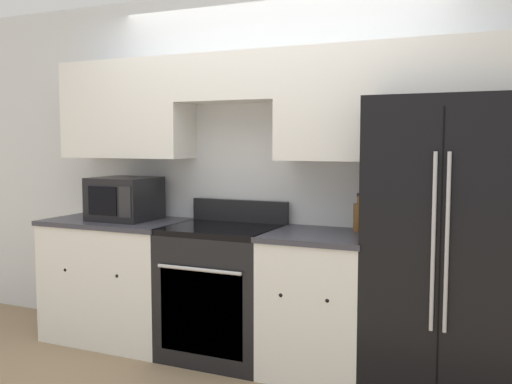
# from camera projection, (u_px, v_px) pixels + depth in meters

# --- Properties ---
(ground_plane) EXTENTS (12.00, 12.00, 0.00)m
(ground_plane) POSITION_uv_depth(u_px,v_px,m) (236.00, 378.00, 3.63)
(ground_plane) COLOR #937A5B
(wall_back) EXTENTS (8.00, 0.39, 2.60)m
(wall_back) POSITION_uv_depth(u_px,v_px,m) (274.00, 147.00, 4.03)
(wall_back) COLOR silver
(wall_back) RESTS_ON ground_plane
(lower_cabinets_left) EXTENTS (1.06, 0.64, 0.92)m
(lower_cabinets_left) POSITION_uv_depth(u_px,v_px,m) (118.00, 279.00, 4.34)
(lower_cabinets_left) COLOR white
(lower_cabinets_left) RESTS_ON ground_plane
(lower_cabinets_right) EXTENTS (0.68, 0.64, 0.92)m
(lower_cabinets_right) POSITION_uv_depth(u_px,v_px,m) (319.00, 303.00, 3.69)
(lower_cabinets_right) COLOR white
(lower_cabinets_right) RESTS_ON ground_plane
(oven_range) EXTENTS (0.76, 0.65, 1.08)m
(oven_range) POSITION_uv_depth(u_px,v_px,m) (222.00, 291.00, 3.97)
(oven_range) COLOR black
(oven_range) RESTS_ON ground_plane
(refrigerator) EXTENTS (0.89, 0.79, 1.76)m
(refrigerator) POSITION_uv_depth(u_px,v_px,m) (447.00, 246.00, 3.40)
(refrigerator) COLOR black
(refrigerator) RESTS_ON ground_plane
(microwave) EXTENTS (0.45, 0.42, 0.32)m
(microwave) POSITION_uv_depth(u_px,v_px,m) (125.00, 199.00, 4.28)
(microwave) COLOR black
(microwave) RESTS_ON lower_cabinets_left
(bottle) EXTENTS (0.08, 0.08, 0.25)m
(bottle) POSITION_uv_depth(u_px,v_px,m) (359.00, 216.00, 3.74)
(bottle) COLOR brown
(bottle) RESTS_ON lower_cabinets_right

